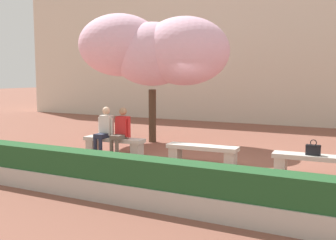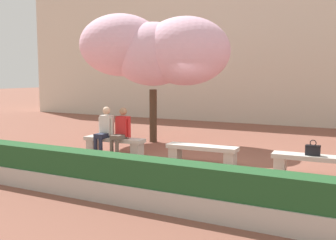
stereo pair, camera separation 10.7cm
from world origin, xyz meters
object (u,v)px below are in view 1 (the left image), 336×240
(stone_bench_near_west, at_px, (202,151))
(handbag, at_px, (313,149))
(person_seated_left, at_px, (104,128))
(person_seated_right, at_px, (121,130))
(stone_bench_center, at_px, (315,162))
(cherry_tree_main, at_px, (153,50))
(stone_bench_west_end, at_px, (114,143))

(stone_bench_near_west, relative_size, handbag, 5.28)
(person_seated_left, xyz_separation_m, person_seated_right, (0.55, 0.00, 0.00))
(person_seated_right, bearing_deg, stone_bench_center, 0.62)
(stone_bench_near_west, height_order, person_seated_right, person_seated_right)
(stone_bench_near_west, distance_m, stone_bench_center, 2.61)
(cherry_tree_main, bearing_deg, handbag, -22.99)
(stone_bench_west_end, xyz_separation_m, stone_bench_near_west, (2.61, 0.00, 0.00))
(stone_bench_west_end, xyz_separation_m, person_seated_right, (0.27, -0.05, 0.40))
(person_seated_right, xyz_separation_m, cherry_tree_main, (-0.26, 2.23, 2.25))
(stone_bench_center, bearing_deg, stone_bench_west_end, 180.00)
(stone_bench_west_end, height_order, person_seated_right, person_seated_right)
(stone_bench_west_end, bearing_deg, person_seated_right, -11.13)
(stone_bench_west_end, bearing_deg, handbag, -0.19)
(cherry_tree_main, bearing_deg, person_seated_right, -83.39)
(cherry_tree_main, bearing_deg, stone_bench_west_end, -90.34)
(person_seated_right, bearing_deg, stone_bench_west_end, 168.87)
(handbag, bearing_deg, person_seated_left, -179.62)
(stone_bench_center, height_order, cherry_tree_main, cherry_tree_main)
(handbag, bearing_deg, cherry_tree_main, 157.01)
(stone_bench_west_end, relative_size, stone_bench_near_west, 1.00)
(stone_bench_center, bearing_deg, stone_bench_near_west, 180.00)
(stone_bench_center, relative_size, person_seated_right, 1.39)
(person_seated_left, height_order, cherry_tree_main, cherry_tree_main)
(person_seated_left, xyz_separation_m, cherry_tree_main, (0.29, 2.23, 2.25))
(stone_bench_near_west, relative_size, stone_bench_center, 1.00)
(stone_bench_center, xyz_separation_m, person_seated_left, (-5.50, -0.05, 0.40))
(stone_bench_center, distance_m, cherry_tree_main, 6.23)
(person_seated_left, height_order, person_seated_right, same)
(person_seated_left, bearing_deg, person_seated_right, 0.02)
(stone_bench_center, distance_m, person_seated_left, 5.51)
(stone_bench_west_end, height_order, person_seated_left, person_seated_left)
(stone_bench_near_west, xyz_separation_m, stone_bench_center, (2.61, 0.00, 0.00))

